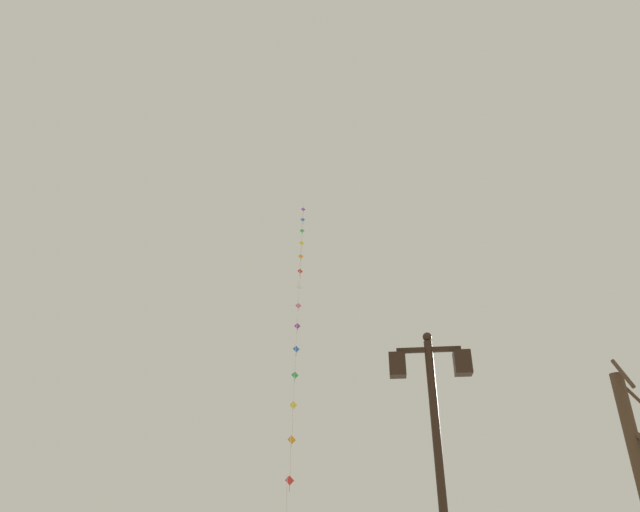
# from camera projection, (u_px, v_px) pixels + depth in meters

# --- Properties ---
(twin_lantern_lamp_post) EXTENTS (1.37, 0.28, 4.91)m
(twin_lantern_lamp_post) POSITION_uv_depth(u_px,v_px,m) (435.00, 422.00, 8.74)
(twin_lantern_lamp_post) COLOR black
(twin_lantern_lamp_post) RESTS_ON ground_plane
(kite_train) EXTENTS (2.45, 16.47, 24.11)m
(kite_train) POSITION_uv_depth(u_px,v_px,m) (298.00, 311.00, 29.39)
(kite_train) COLOR brown
(kite_train) RESTS_ON ground_plane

